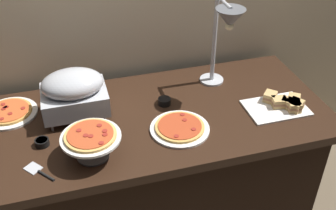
{
  "coord_description": "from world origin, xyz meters",
  "views": [
    {
      "loc": [
        -0.38,
        -1.66,
        2.04
      ],
      "look_at": [
        0.1,
        0.0,
        0.81
      ],
      "focal_mm": 43.43,
      "sensor_mm": 36.0,
      "label": 1
    }
  ],
  "objects": [
    {
      "name": "chafing_dish",
      "position": [
        -0.37,
        0.12,
        0.91
      ],
      "size": [
        0.33,
        0.25,
        0.26
      ],
      "color": "#B7BABF",
      "rests_on": "buffet_table"
    },
    {
      "name": "serving_spatula",
      "position": [
        -0.57,
        -0.27,
        0.76
      ],
      "size": [
        0.13,
        0.15,
        0.01
      ],
      "color": "#B7BABF",
      "rests_on": "buffet_table"
    },
    {
      "name": "sauce_cup_far",
      "position": [
        0.1,
        0.08,
        0.78
      ],
      "size": [
        0.07,
        0.07,
        0.04
      ],
      "color": "black",
      "rests_on": "buffet_table"
    },
    {
      "name": "heat_lamp",
      "position": [
        0.44,
        0.1,
        1.17
      ],
      "size": [
        0.15,
        0.32,
        0.53
      ],
      "color": "#B7BABF",
      "rests_on": "buffet_table"
    },
    {
      "name": "pizza_plate_center",
      "position": [
        -0.71,
        0.22,
        0.77
      ],
      "size": [
        0.29,
        0.29,
        0.03
      ],
      "color": "white",
      "rests_on": "buffet_table"
    },
    {
      "name": "pizza_plate_front",
      "position": [
        0.11,
        -0.15,
        0.77
      ],
      "size": [
        0.3,
        0.3,
        0.03
      ],
      "color": "white",
      "rests_on": "buffet_table"
    },
    {
      "name": "back_wall",
      "position": [
        0.0,
        0.5,
        1.2
      ],
      "size": [
        4.4,
        0.04,
        2.4
      ],
      "primitive_type": "cube",
      "color": "#C6B593",
      "rests_on": "ground_plane"
    },
    {
      "name": "buffet_table",
      "position": [
        0.0,
        0.0,
        0.39
      ],
      "size": [
        1.9,
        0.84,
        0.76
      ],
      "color": "black",
      "rests_on": "ground_plane"
    },
    {
      "name": "pizza_plate_raised_stand",
      "position": [
        -0.33,
        -0.23,
        0.86
      ],
      "size": [
        0.27,
        0.27,
        0.13
      ],
      "color": "#595B60",
      "rests_on": "buffet_table"
    },
    {
      "name": "sauce_cup_near",
      "position": [
        -0.55,
        -0.08,
        0.78
      ],
      "size": [
        0.07,
        0.07,
        0.03
      ],
      "color": "black",
      "rests_on": "buffet_table"
    },
    {
      "name": "sandwich_platter",
      "position": [
        0.7,
        -0.13,
        0.78
      ],
      "size": [
        0.32,
        0.23,
        0.06
      ],
      "color": "white",
      "rests_on": "buffet_table"
    }
  ]
}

